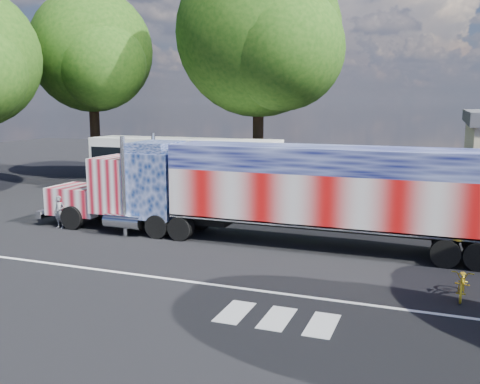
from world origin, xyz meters
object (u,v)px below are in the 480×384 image
(bicycle, at_px, (463,282))
(woman, at_px, (60,212))
(tree_n_mid, at_px, (261,34))
(tree_nw_a, at_px, (93,52))
(semi_truck, at_px, (272,189))
(coach_bus, at_px, (184,166))

(bicycle, bearing_deg, woman, 174.66)
(woman, distance_m, tree_n_mid, 17.12)
(tree_n_mid, xyz_separation_m, tree_nw_a, (-12.22, -0.52, -0.71))
(semi_truck, bearing_deg, tree_nw_a, 144.50)
(coach_bus, bearing_deg, tree_n_mid, 48.42)
(semi_truck, height_order, woman, semi_truck)
(coach_bus, relative_size, bicycle, 6.93)
(semi_truck, xyz_separation_m, bicycle, (7.06, -3.96, -1.73))
(woman, distance_m, tree_nw_a, 17.21)
(bicycle, height_order, tree_nw_a, tree_nw_a)
(bicycle, bearing_deg, tree_n_mid, 129.93)
(coach_bus, relative_size, tree_n_mid, 0.79)
(bicycle, xyz_separation_m, tree_nw_a, (-24.03, 16.06, 8.62))
(semi_truck, relative_size, woman, 13.32)
(bicycle, bearing_deg, coach_bus, 145.06)
(semi_truck, distance_m, woman, 9.82)
(semi_truck, distance_m, bicycle, 8.28)
(semi_truck, height_order, coach_bus, semi_truck)
(tree_nw_a, bearing_deg, semi_truck, -35.50)
(coach_bus, bearing_deg, woman, -98.02)
(semi_truck, height_order, tree_nw_a, tree_nw_a)
(semi_truck, xyz_separation_m, tree_nw_a, (-16.97, 12.10, 6.89))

